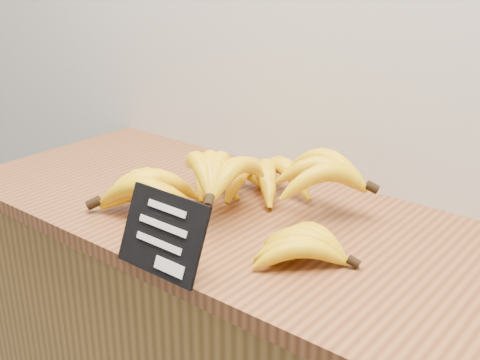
% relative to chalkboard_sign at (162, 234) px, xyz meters
% --- Properties ---
extents(counter_top, '(1.31, 0.54, 0.03)m').
position_rel_chalkboard_sign_xyz_m(counter_top, '(-0.01, 0.25, -0.08)').
color(counter_top, brown).
rests_on(counter_top, counter).
extents(chalkboard_sign, '(0.16, 0.06, 0.12)m').
position_rel_chalkboard_sign_xyz_m(chalkboard_sign, '(0.00, 0.00, 0.00)').
color(chalkboard_sign, black).
rests_on(chalkboard_sign, counter_top).
extents(banana_pile, '(0.56, 0.42, 0.12)m').
position_rel_chalkboard_sign_xyz_m(banana_pile, '(-0.05, 0.26, -0.01)').
color(banana_pile, yellow).
rests_on(banana_pile, counter_top).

